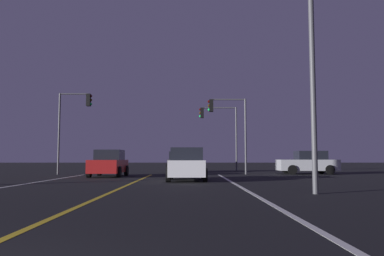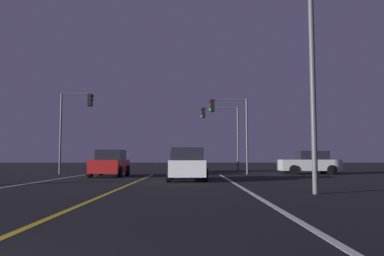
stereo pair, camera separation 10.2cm
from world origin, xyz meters
name	(u,v)px [view 1 (the left image)]	position (x,y,z in m)	size (l,w,h in m)	color
lane_edge_right	(257,196)	(4.76, 9.39, 0.00)	(0.16, 30.78, 0.01)	silver
lane_center_divider	(102,196)	(0.00, 9.39, 0.00)	(0.16, 30.78, 0.01)	gold
car_ahead_far	(179,162)	(1.86, 29.37, 0.82)	(2.02, 4.30, 1.70)	black
car_oncoming	(109,164)	(-2.46, 22.15, 0.82)	(2.02, 4.30, 1.70)	black
car_crossing_side	(308,163)	(11.47, 25.91, 0.82)	(4.30, 2.02, 1.70)	black
car_lead_same_lane	(187,165)	(2.55, 17.64, 0.82)	(2.02, 4.30, 1.70)	black
traffic_light_near_right	(228,118)	(5.47, 25.28, 4.06)	(2.82, 0.36, 5.50)	#4C4C51
traffic_light_near_left	(74,115)	(-5.71, 25.28, 4.31)	(2.42, 0.36, 5.90)	#4C4C51
traffic_light_far_right	(219,124)	(5.24, 30.78, 4.17)	(3.30, 0.36, 5.62)	#4C4C51
street_lamp_right_near	(300,41)	(6.40, 10.09, 5.10)	(1.86, 0.44, 8.09)	#4C4C51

